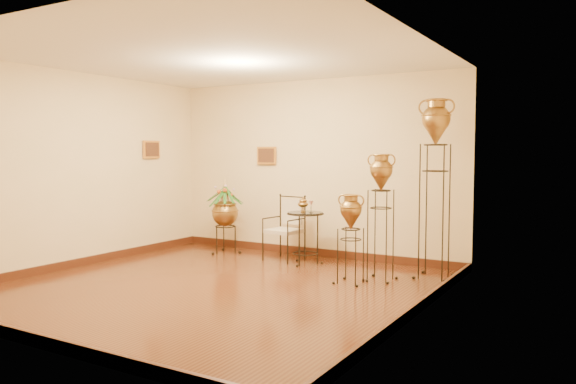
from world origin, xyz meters
The scene contains 8 objects.
ground centered at (0.00, 0.00, 0.00)m, with size 5.00×5.00×0.00m, color #5A2D15.
room_shell centered at (-0.01, 0.01, 1.73)m, with size 5.02×5.02×2.81m.
amphora_tall centered at (2.15, 1.85, 1.21)m, with size 0.48×0.48×2.37m.
amphora_mid centered at (1.60, 1.37, 0.84)m, with size 0.40×0.40×1.65m.
amphora_short centered at (1.33, 1.02, 0.57)m, with size 0.44×0.44×1.15m.
planter_urn centered at (-1.34, 1.95, 0.71)m, with size 0.84×0.84×1.27m.
armchair centered at (-0.18, 1.90, 0.49)m, with size 0.60×0.57×0.98m.
side_table centered at (0.25, 1.80, 0.40)m, with size 0.64×0.64×0.97m.
Camera 1 is at (4.21, -5.40, 1.64)m, focal length 35.00 mm.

